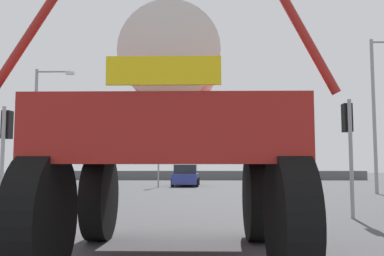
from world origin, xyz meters
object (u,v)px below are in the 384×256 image
(oversize_sprayer, at_px, (173,138))
(streetlight_far_left, at_px, (39,121))
(traffic_signal_near_left, at_px, (6,137))
(traffic_signal_near_right, at_px, (348,131))
(sedan_ahead, at_px, (186,176))
(streetlight_far_right, at_px, (377,106))
(traffic_signal_far_left, at_px, (159,147))

(oversize_sprayer, bearing_deg, streetlight_far_left, 27.68)
(traffic_signal_near_left, xyz_separation_m, traffic_signal_near_right, (10.13, -0.00, 0.14))
(sedan_ahead, height_order, streetlight_far_right, streetlight_far_right)
(oversize_sprayer, distance_m, traffic_signal_near_left, 7.53)
(streetlight_far_left, bearing_deg, traffic_signal_near_right, -40.86)
(sedan_ahead, bearing_deg, traffic_signal_near_right, -161.59)
(sedan_ahead, relative_size, streetlight_far_left, 0.58)
(traffic_signal_far_left, relative_size, streetlight_far_left, 0.52)
(traffic_signal_near_left, relative_size, streetlight_far_left, 0.45)
(oversize_sprayer, relative_size, streetlight_far_right, 0.59)
(streetlight_far_right, bearing_deg, traffic_signal_near_right, -117.22)
(traffic_signal_far_left, bearing_deg, streetlight_far_right, -26.64)
(oversize_sprayer, relative_size, sedan_ahead, 1.17)
(traffic_signal_near_right, height_order, traffic_signal_far_left, traffic_signal_far_left)
(oversize_sprayer, relative_size, traffic_signal_far_left, 1.31)
(traffic_signal_near_right, xyz_separation_m, streetlight_far_right, (5.07, 9.87, 2.12))
(sedan_ahead, xyz_separation_m, traffic_signal_near_right, (5.35, -17.75, 1.78))
(sedan_ahead, bearing_deg, oversize_sprayer, -176.99)
(traffic_signal_near_right, bearing_deg, sedan_ahead, 106.76)
(oversize_sprayer, relative_size, traffic_signal_near_right, 1.42)
(oversize_sprayer, height_order, sedan_ahead, oversize_sprayer)
(traffic_signal_near_left, distance_m, traffic_signal_far_left, 16.27)
(sedan_ahead, distance_m, streetlight_far_left, 10.80)
(streetlight_far_right, bearing_deg, traffic_signal_far_left, 153.36)
(sedan_ahead, height_order, streetlight_far_left, streetlight_far_left)
(traffic_signal_far_left, bearing_deg, traffic_signal_near_left, -100.60)
(oversize_sprayer, relative_size, traffic_signal_near_left, 1.50)
(traffic_signal_near_right, distance_m, streetlight_far_left, 18.33)
(oversize_sprayer, xyz_separation_m, sedan_ahead, (-0.55, 23.06, -1.26))
(oversize_sprayer, bearing_deg, traffic_signal_near_left, 45.18)
(traffic_signal_near_left, bearing_deg, traffic_signal_far_left, 79.40)
(sedan_ahead, xyz_separation_m, streetlight_far_right, (10.42, -7.89, 3.90))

